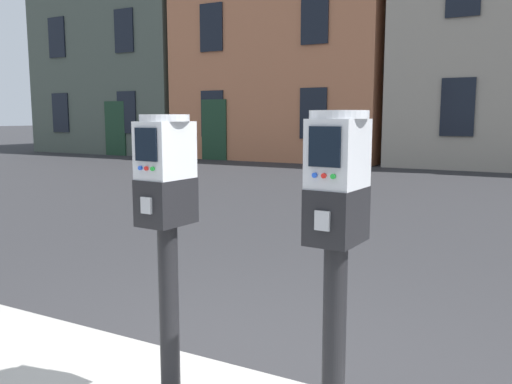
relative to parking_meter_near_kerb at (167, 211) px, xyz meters
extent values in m
cylinder|color=black|center=(0.00, 0.00, -0.50)|extent=(0.10, 0.10, 0.88)
cube|color=black|center=(0.00, 0.00, 0.04)|extent=(0.18, 0.25, 0.20)
cube|color=#A5A8AD|center=(-0.01, -0.12, 0.04)|extent=(0.06, 0.02, 0.07)
cube|color=#B7BABF|center=(0.00, 0.00, 0.27)|extent=(0.18, 0.24, 0.25)
cube|color=black|center=(-0.01, -0.12, 0.30)|extent=(0.12, 0.02, 0.14)
cylinder|color=blue|center=(-0.04, -0.12, 0.20)|extent=(0.02, 0.01, 0.02)
cylinder|color=red|center=(-0.01, -0.12, 0.20)|extent=(0.02, 0.01, 0.02)
cylinder|color=green|center=(0.03, -0.12, 0.20)|extent=(0.02, 0.01, 0.02)
cylinder|color=#B7BABF|center=(0.00, 0.00, 0.41)|extent=(0.23, 0.23, 0.03)
cylinder|color=black|center=(0.79, 0.00, -0.49)|extent=(0.10, 0.10, 0.89)
cube|color=black|center=(0.79, 0.00, 0.05)|extent=(0.18, 0.25, 0.21)
cube|color=#A5A8AD|center=(0.78, -0.12, 0.05)|extent=(0.06, 0.02, 0.07)
cube|color=#B7BABF|center=(0.79, 0.00, 0.28)|extent=(0.18, 0.24, 0.25)
cube|color=black|center=(0.78, -0.12, 0.31)|extent=(0.12, 0.02, 0.14)
cylinder|color=blue|center=(0.75, -0.12, 0.21)|extent=(0.02, 0.01, 0.02)
cylinder|color=red|center=(0.78, -0.12, 0.21)|extent=(0.02, 0.01, 0.02)
cylinder|color=green|center=(0.82, -0.12, 0.21)|extent=(0.02, 0.01, 0.02)
cylinder|color=#B7BABF|center=(0.79, 0.00, 0.42)|extent=(0.23, 0.23, 0.03)
cube|color=#4C564C|center=(-14.59, 16.86, 3.48)|extent=(7.23, 5.95, 9.12)
cube|color=black|center=(-16.39, 13.85, 0.59)|extent=(0.90, 0.06, 1.60)
cube|color=black|center=(-12.78, 13.85, 0.59)|extent=(0.90, 0.06, 1.60)
cube|color=black|center=(-16.39, 13.85, 3.63)|extent=(0.90, 0.06, 1.60)
cube|color=black|center=(-12.78, 13.85, 3.63)|extent=(0.90, 0.06, 1.60)
cube|color=#193823|center=(-13.39, 13.85, -0.03)|extent=(1.00, 0.07, 2.10)
cube|color=black|center=(-8.86, 13.85, 0.53)|extent=(0.90, 0.06, 1.60)
cube|color=black|center=(-5.06, 13.85, 0.53)|extent=(0.90, 0.06, 1.60)
cube|color=black|center=(-8.86, 13.85, 3.45)|extent=(0.90, 0.06, 1.60)
cube|color=black|center=(-5.06, 13.85, 3.45)|extent=(0.90, 0.06, 1.60)
cube|color=#193823|center=(-8.79, 13.85, -0.03)|extent=(1.00, 0.07, 2.10)
cube|color=black|center=(-0.77, 13.85, 0.69)|extent=(0.90, 0.06, 1.60)
camera|label=1|loc=(1.45, -1.84, 0.41)|focal=37.28mm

